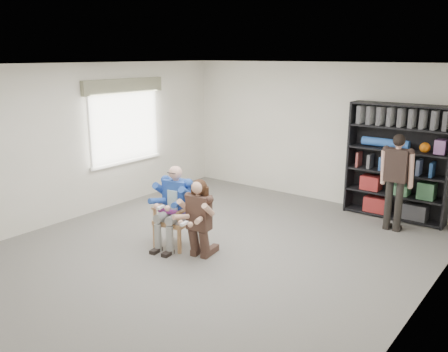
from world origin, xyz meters
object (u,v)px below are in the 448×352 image
Objects in this scene: kneeling_woman at (198,220)px; armchair at (175,216)px; standing_man at (395,183)px; bookshelf at (398,162)px; seated_man at (174,207)px.

armchair is at bearing 160.12° from kneeling_woman.
armchair is 3.74m from standing_man.
standing_man is (0.19, -0.66, -0.21)m from bookshelf.
seated_man is 0.59m from kneeling_woman.
bookshelf reaches higher than kneeling_woman.
bookshelf is at bearing 106.40° from standing_man.
kneeling_woman is at bearing -19.88° from armchair.
seated_man reaches higher than armchair.
armchair is 0.15m from seated_man.
kneeling_woman is (0.58, -0.12, 0.10)m from armchair.
kneeling_woman is 0.57× the size of bookshelf.
kneeling_woman is at bearing -123.22° from standing_man.
seated_man is 4.15m from bookshelf.
standing_man is at bearing -73.82° from bookshelf.
standing_man is (1.91, 2.89, 0.24)m from kneeling_woman.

